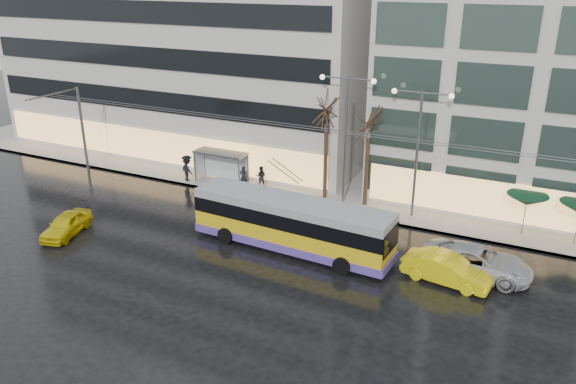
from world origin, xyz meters
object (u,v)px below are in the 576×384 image
Objects in this scene: bus_shelter at (218,159)px; taxi_a at (66,225)px; trolleybus at (291,225)px; street_lamp_near at (346,124)px.

bus_shelter is 12.75m from taxi_a.
trolleybus is 3.07× the size of taxi_a.
bus_shelter is at bearing -179.37° from street_lamp_near.
taxi_a is (-14.09, -12.25, -5.30)m from street_lamp_near.
taxi_a is at bearing -106.98° from bus_shelter.
trolleybus reaches higher than taxi_a.
street_lamp_near is at bearing 87.19° from trolleybus.
trolleybus is 12.62m from bus_shelter.
bus_shelter is at bearing 142.48° from trolleybus.
street_lamp_near is 2.21× the size of taxi_a.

